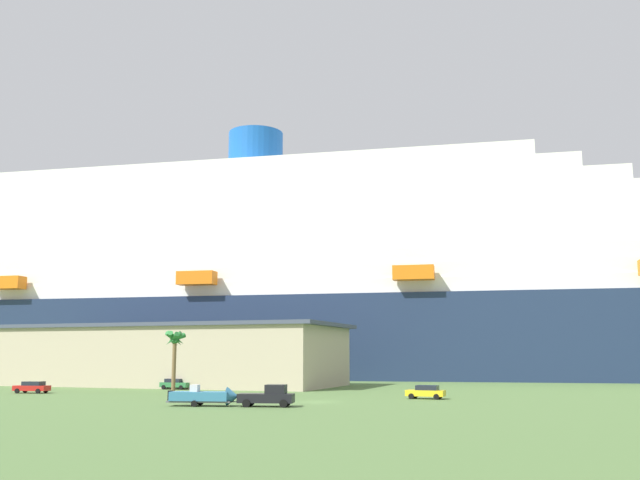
# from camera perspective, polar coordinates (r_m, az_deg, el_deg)

# --- Properties ---
(ground_plane) EXTENTS (600.00, 600.00, 0.00)m
(ground_plane) POSITION_cam_1_polar(r_m,az_deg,el_deg) (108.16, 4.15, -12.07)
(ground_plane) COLOR #4C6B38
(cruise_ship) EXTENTS (305.86, 50.12, 66.65)m
(cruise_ship) POSITION_cam_1_polar(r_m,az_deg,el_deg) (155.87, 7.55, -4.24)
(cruise_ship) COLOR #1E2D4C
(cruise_ship) RESTS_ON ground_plane
(terminal_building) EXTENTS (63.69, 27.73, 10.12)m
(terminal_building) POSITION_cam_1_polar(r_m,az_deg,el_deg) (123.40, -12.73, -9.16)
(terminal_building) COLOR #B7A88C
(terminal_building) RESTS_ON ground_plane
(pickup_truck) EXTENTS (5.83, 2.91, 2.20)m
(pickup_truck) POSITION_cam_1_polar(r_m,az_deg,el_deg) (72.08, -4.24, -12.63)
(pickup_truck) COLOR black
(pickup_truck) RESTS_ON ground_plane
(small_boat_on_trailer) EXTENTS (8.35, 2.98, 2.15)m
(small_boat_on_trailer) POSITION_cam_1_polar(r_m,az_deg,el_deg) (73.57, -9.21, -12.54)
(small_boat_on_trailer) COLOR #595960
(small_boat_on_trailer) RESTS_ON ground_plane
(palm_tree) EXTENTS (2.95, 3.04, 8.31)m
(palm_tree) POSITION_cam_1_polar(r_m,az_deg,el_deg) (95.03, -11.81, -8.24)
(palm_tree) COLOR brown
(palm_tree) RESTS_ON ground_plane
(parked_car_red_hatchback) EXTENTS (4.84, 2.27, 1.58)m
(parked_car_red_hatchback) POSITION_cam_1_polar(r_m,az_deg,el_deg) (104.03, -22.50, -11.05)
(parked_car_red_hatchback) COLOR red
(parked_car_red_hatchback) RESTS_ON ground_plane
(parked_car_green_wagon) EXTENTS (4.77, 2.51, 1.58)m
(parked_car_green_wagon) POSITION_cam_1_polar(r_m,az_deg,el_deg) (109.08, -11.74, -11.44)
(parked_car_green_wagon) COLOR #2D723F
(parked_car_green_wagon) RESTS_ON ground_plane
(parked_car_yellow_taxi) EXTENTS (4.69, 2.49, 1.58)m
(parked_car_yellow_taxi) POSITION_cam_1_polar(r_m,az_deg,el_deg) (85.15, 8.67, -12.18)
(parked_car_yellow_taxi) COLOR yellow
(parked_car_yellow_taxi) RESTS_ON ground_plane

